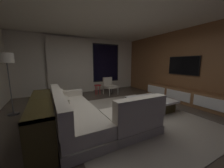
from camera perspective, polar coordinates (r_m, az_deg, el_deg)
floor at (r=3.54m, az=2.86°, el=-14.74°), size 9.20×9.20×0.00m
back_wall_with_window at (r=6.59m, az=-13.75°, el=8.25°), size 6.60×0.30×2.70m
media_wall at (r=5.46m, az=32.18°, el=6.97°), size 0.12×7.80×2.70m
ceiling at (r=3.46m, az=3.29°, el=30.64°), size 8.20×8.20×0.00m
area_rug at (r=3.63m, az=8.61°, el=-14.04°), size 3.20×3.80×0.01m
sectional_couch at (r=3.01m, az=-10.65°, el=-13.36°), size 1.98×2.50×0.82m
coffee_table at (r=4.16m, az=17.00°, el=-8.61°), size 1.16×1.16×0.36m
book_stack_on_coffee_table at (r=4.35m, az=17.05°, el=-5.17°), size 0.28×0.17×0.05m
accent_chair_near_window at (r=5.93m, az=-1.16°, el=-0.40°), size 0.62×0.64×0.78m
side_stool at (r=5.82m, az=-6.47°, el=-1.26°), size 0.32×0.32×0.46m
media_console at (r=5.37m, az=29.11°, el=-4.63°), size 0.46×3.10×0.52m
mounted_tv at (r=5.50m, az=29.36°, el=7.22°), size 0.05×1.19×0.69m
console_table_behind_couch at (r=2.99m, az=-28.92°, el=-12.12°), size 0.40×2.10×0.74m
standing_lamp at (r=4.43m, az=-39.77°, el=7.55°), size 0.34×0.34×1.71m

